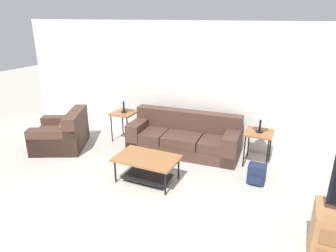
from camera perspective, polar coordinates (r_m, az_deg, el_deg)
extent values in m
plane|color=#B2ADA3|center=(4.05, -14.04, -22.08)|extent=(24.00, 24.00, 0.00)
cube|color=white|center=(6.47, 5.57, 7.80)|extent=(9.01, 0.06, 2.60)
cube|color=#4C3328|center=(6.26, 2.93, -4.07)|extent=(2.31, 0.99, 0.22)
cube|color=#4C3328|center=(6.41, -3.53, -1.44)|extent=(0.78, 0.81, 0.20)
cube|color=#4C3328|center=(6.16, 2.90, -2.36)|extent=(0.78, 0.81, 0.20)
cube|color=#4C3328|center=(5.99, 9.79, -3.32)|extent=(0.78, 0.81, 0.20)
cube|color=#4C3328|center=(6.33, 3.82, 1.17)|extent=(2.28, 0.40, 0.40)
cube|color=#4C3328|center=(6.53, -5.36, -1.35)|extent=(0.33, 0.86, 0.58)
cube|color=#4C3328|center=(5.99, 12.04, -3.80)|extent=(0.33, 0.86, 0.58)
cube|color=#4C3328|center=(6.87, -19.81, -2.21)|extent=(1.36, 1.40, 0.40)
cube|color=#4C3328|center=(6.63, -17.22, 0.98)|extent=(0.70, 1.09, 0.40)
cube|color=#4C3328|center=(7.21, -18.90, -0.37)|extent=(1.01, 0.66, 0.56)
cube|color=#4C3328|center=(6.49, -20.97, -2.94)|extent=(1.01, 0.66, 0.56)
cube|color=tan|center=(6.73, -19.11, 0.15)|extent=(0.32, 0.39, 0.36)
cube|color=#935B33|center=(5.09, -4.04, -6.15)|extent=(1.06, 0.67, 0.04)
cylinder|color=black|center=(5.21, -10.02, -8.54)|extent=(0.03, 0.03, 0.41)
cylinder|color=black|center=(4.80, -0.51, -10.91)|extent=(0.03, 0.03, 0.41)
cylinder|color=black|center=(5.61, -6.91, -6.14)|extent=(0.03, 0.03, 0.41)
cylinder|color=black|center=(5.23, 2.02, -8.07)|extent=(0.03, 0.03, 0.41)
cube|color=black|center=(5.26, -3.95, -9.55)|extent=(0.79, 0.47, 0.02)
cube|color=#935B33|center=(6.78, -8.35, 2.50)|extent=(0.49, 0.53, 0.03)
cylinder|color=black|center=(6.82, -10.69, -0.46)|extent=(0.03, 0.03, 0.63)
cylinder|color=black|center=(6.60, -7.73, -0.99)|extent=(0.03, 0.03, 0.63)
cylinder|color=black|center=(7.17, -8.65, 0.72)|extent=(0.03, 0.03, 0.63)
cylinder|color=black|center=(6.96, -5.78, 0.25)|extent=(0.03, 0.03, 0.63)
cube|color=#935B33|center=(5.82, 16.99, -1.24)|extent=(0.49, 0.53, 0.03)
cylinder|color=black|center=(5.76, 14.30, -4.74)|extent=(0.03, 0.03, 0.63)
cylinder|color=black|center=(5.72, 18.37, -5.37)|extent=(0.03, 0.03, 0.63)
cylinder|color=black|center=(6.17, 15.09, -3.08)|extent=(0.03, 0.03, 0.63)
cylinder|color=black|center=(6.14, 18.89, -3.65)|extent=(0.03, 0.03, 0.63)
cylinder|color=black|center=(6.77, -8.36, 2.69)|extent=(0.14, 0.14, 0.02)
cylinder|color=black|center=(6.73, -8.43, 3.90)|extent=(0.04, 0.04, 0.28)
cone|color=beige|center=(6.66, -8.53, 5.94)|extent=(0.31, 0.31, 0.22)
cylinder|color=black|center=(5.81, 17.01, -1.02)|extent=(0.14, 0.14, 0.02)
cylinder|color=black|center=(5.76, 17.16, 0.36)|extent=(0.04, 0.04, 0.28)
cone|color=beige|center=(5.69, 17.42, 2.70)|extent=(0.31, 0.31, 0.22)
cube|color=#1E2847|center=(5.35, 16.55, -8.72)|extent=(0.29, 0.21, 0.34)
cube|color=#1E2847|center=(5.27, 16.26, -9.99)|extent=(0.22, 0.05, 0.14)
cylinder|color=#1E2847|center=(5.46, 15.93, -7.82)|extent=(0.02, 0.02, 0.26)
cylinder|color=#1E2847|center=(5.45, 17.60, -8.09)|extent=(0.02, 0.02, 0.26)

